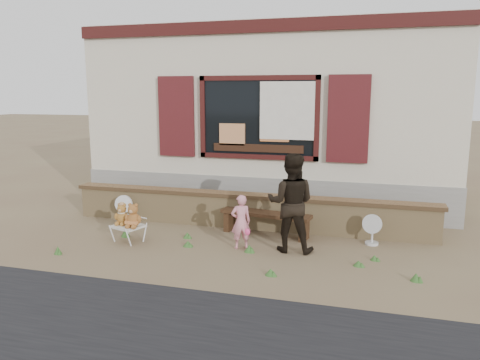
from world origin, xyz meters
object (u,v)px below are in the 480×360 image
(teddy_bear_right, at_px, (133,215))
(teddy_bear_left, at_px, (122,213))
(bench, at_px, (266,218))
(folding_chair, at_px, (128,227))
(adult, at_px, (291,203))
(child, at_px, (241,222))

(teddy_bear_right, bearing_deg, teddy_bear_left, 180.00)
(bench, height_order, teddy_bear_left, teddy_bear_left)
(teddy_bear_right, bearing_deg, folding_chair, 180.00)
(teddy_bear_right, relative_size, adult, 0.26)
(teddy_bear_right, xyz_separation_m, child, (1.84, 0.24, -0.05))
(bench, xyz_separation_m, adult, (0.58, -0.72, 0.50))
(folding_chair, relative_size, child, 0.65)
(teddy_bear_left, distance_m, child, 2.11)
(folding_chair, relative_size, teddy_bear_right, 1.41)
(folding_chair, bearing_deg, bench, 43.65)
(teddy_bear_right, bearing_deg, adult, 26.13)
(child, height_order, adult, adult)
(bench, xyz_separation_m, folding_chair, (-2.20, -1.04, -0.04))
(teddy_bear_left, xyz_separation_m, adult, (2.91, 0.27, 0.32))
(folding_chair, xyz_separation_m, adult, (2.78, 0.31, 0.54))
(bench, xyz_separation_m, teddy_bear_right, (-2.07, -1.08, 0.19))
(child, bearing_deg, bench, -132.63)
(folding_chair, height_order, teddy_bear_left, teddy_bear_left)
(adult, bearing_deg, teddy_bear_left, 2.98)
(folding_chair, height_order, teddy_bear_right, teddy_bear_right)
(child, bearing_deg, teddy_bear_left, -23.04)
(bench, bearing_deg, teddy_bear_left, -147.71)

